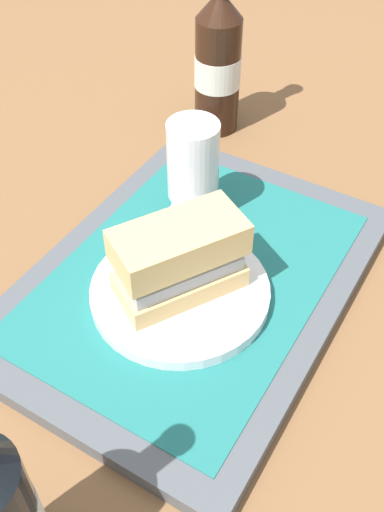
{
  "coord_description": "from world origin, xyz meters",
  "views": [
    {
      "loc": [
        -0.39,
        -0.23,
        0.51
      ],
      "look_at": [
        0.0,
        0.0,
        0.05
      ],
      "focal_mm": 42.23,
      "sensor_mm": 36.0,
      "label": 1
    }
  ],
  "objects_px": {
    "plate": "(180,292)",
    "beer_bottle": "(218,61)",
    "beer_glass": "(193,167)",
    "sandwich": "(182,257)"
  },
  "relations": [
    {
      "from": "sandwich",
      "to": "beer_bottle",
      "type": "bearing_deg",
      "value": 54.47
    },
    {
      "from": "plate",
      "to": "beer_glass",
      "type": "relative_size",
      "value": 1.52
    },
    {
      "from": "plate",
      "to": "beer_glass",
      "type": "distance_m",
      "value": 0.15
    },
    {
      "from": "plate",
      "to": "beer_glass",
      "type": "bearing_deg",
      "value": 25.1
    },
    {
      "from": "plate",
      "to": "sandwich",
      "type": "relative_size",
      "value": 1.32
    },
    {
      "from": "beer_glass",
      "to": "sandwich",
      "type": "bearing_deg",
      "value": -153.7
    },
    {
      "from": "plate",
      "to": "beer_bottle",
      "type": "xyz_separation_m",
      "value": [
        0.33,
        0.14,
        0.08
      ]
    },
    {
      "from": "sandwich",
      "to": "beer_glass",
      "type": "bearing_deg",
      "value": 57.14
    },
    {
      "from": "beer_glass",
      "to": "beer_bottle",
      "type": "bearing_deg",
      "value": 22.03
    },
    {
      "from": "beer_glass",
      "to": "plate",
      "type": "bearing_deg",
      "value": -154.9
    }
  ]
}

